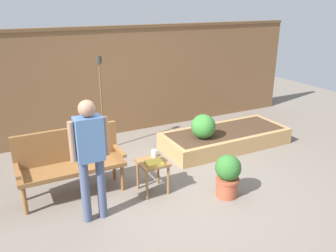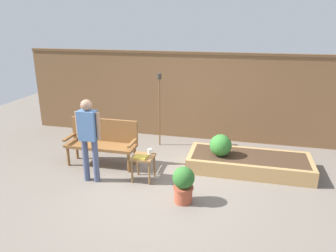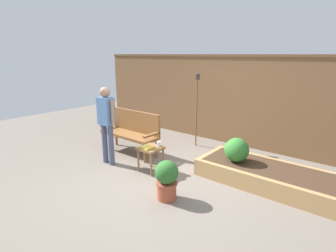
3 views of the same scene
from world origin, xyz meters
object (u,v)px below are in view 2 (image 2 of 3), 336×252
at_px(book_on_table, 141,157).
at_px(shrub_near_bench, 221,145).
at_px(person_by_bench, 89,134).
at_px(cup_on_table, 150,151).
at_px(potted_boxwood, 183,183).
at_px(garden_bench, 103,139).
at_px(tiki_torch, 159,97).
at_px(side_table, 143,160).

bearing_deg(book_on_table, shrub_near_bench, 37.81).
xyz_separation_m(book_on_table, person_by_bench, (-0.91, -0.18, 0.44)).
bearing_deg(cup_on_table, potted_boxwood, -42.67).
xyz_separation_m(potted_boxwood, shrub_near_bench, (0.48, 1.38, 0.18)).
bearing_deg(potted_boxwood, garden_bench, 150.21).
bearing_deg(garden_bench, person_by_bench, -81.75).
bearing_deg(book_on_table, tiki_torch, 99.67).
relative_size(garden_bench, cup_on_table, 12.17).
bearing_deg(shrub_near_bench, potted_boxwood, -109.12).
bearing_deg(garden_bench, side_table, -26.04).
bearing_deg(garden_bench, potted_boxwood, -29.79).
distance_m(book_on_table, shrub_near_bench, 1.62).
bearing_deg(book_on_table, person_by_bench, -163.94).
relative_size(shrub_near_bench, tiki_torch, 0.25).
bearing_deg(tiki_torch, garden_bench, -124.32).
relative_size(cup_on_table, tiki_torch, 0.07).
distance_m(side_table, person_by_bench, 1.10).
height_order(side_table, shrub_near_bench, shrub_near_bench).
relative_size(book_on_table, potted_boxwood, 0.37).
height_order(garden_bench, shrub_near_bench, garden_bench).
relative_size(tiki_torch, person_by_bench, 1.11).
xyz_separation_m(shrub_near_bench, person_by_bench, (-2.28, -1.05, 0.42)).
distance_m(potted_boxwood, person_by_bench, 1.92).
relative_size(garden_bench, side_table, 3.00).
bearing_deg(potted_boxwood, person_by_bench, 169.81).
relative_size(potted_boxwood, shrub_near_bench, 1.43).
bearing_deg(garden_bench, shrub_near_bench, 6.76).
xyz_separation_m(garden_bench, potted_boxwood, (1.91, -1.09, -0.21)).
xyz_separation_m(side_table, potted_boxwood, (0.87, -0.59, -0.06)).
xyz_separation_m(potted_boxwood, person_by_bench, (-1.80, 0.32, 0.60)).
height_order(cup_on_table, tiki_torch, tiki_torch).
xyz_separation_m(garden_bench, cup_on_table, (1.13, -0.37, -0.02)).
distance_m(cup_on_table, potted_boxwood, 1.08).
relative_size(potted_boxwood, person_by_bench, 0.40).
distance_m(book_on_table, tiki_torch, 2.00).
height_order(side_table, person_by_bench, person_by_bench).
distance_m(side_table, cup_on_table, 0.21).
xyz_separation_m(garden_bench, book_on_table, (1.02, -0.59, -0.05)).
height_order(book_on_table, potted_boxwood, potted_boxwood).
relative_size(garden_bench, person_by_bench, 0.92).
bearing_deg(side_table, garden_bench, 153.96).
relative_size(side_table, book_on_table, 2.09).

